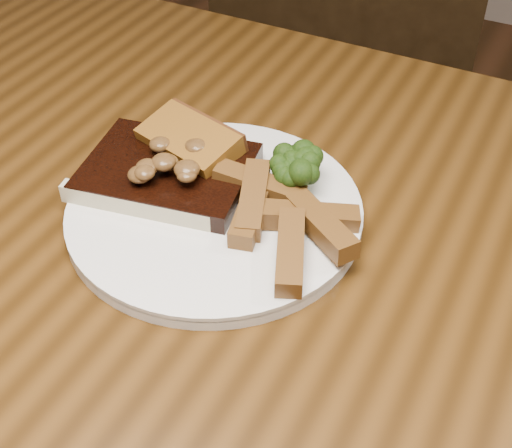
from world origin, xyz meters
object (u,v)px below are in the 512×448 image
(steak, at_px, (168,174))
(potato_wedges, at_px, (281,220))
(dining_table, at_px, (259,326))
(chair_far, at_px, (341,97))
(garlic_bread, at_px, (190,156))
(plate, at_px, (215,213))

(steak, bearing_deg, potato_wedges, -15.24)
(dining_table, bearing_deg, chair_far, 104.31)
(dining_table, relative_size, garlic_bread, 14.94)
(steak, bearing_deg, chair_far, 83.77)
(steak, bearing_deg, dining_table, -31.57)
(garlic_bread, xyz_separation_m, potato_wedges, (0.13, -0.05, 0.00))
(chair_far, distance_m, plate, 0.72)
(chair_far, relative_size, steak, 5.42)
(chair_far, relative_size, garlic_bread, 8.52)
(garlic_bread, height_order, potato_wedges, same)
(dining_table, xyz_separation_m, plate, (-0.07, 0.04, 0.10))
(dining_table, distance_m, plate, 0.13)
(steak, height_order, potato_wedges, same)
(garlic_bread, bearing_deg, plate, -26.28)
(dining_table, xyz_separation_m, garlic_bread, (-0.13, 0.09, 0.12))
(plate, distance_m, garlic_bread, 0.08)
(plate, relative_size, potato_wedges, 2.47)
(plate, relative_size, steak, 1.77)
(potato_wedges, bearing_deg, dining_table, -94.18)
(chair_far, bearing_deg, steak, 79.44)
(chair_far, xyz_separation_m, steak, (0.04, -0.65, 0.27))
(chair_far, bearing_deg, potato_wedges, 90.87)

